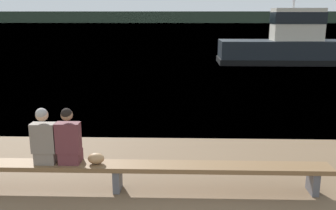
% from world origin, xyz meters
% --- Properties ---
extents(water_surface, '(240.00, 240.00, 0.00)m').
position_xyz_m(water_surface, '(0.00, 126.40, 0.00)').
color(water_surface, '#426B8E').
rests_on(water_surface, ground).
extents(far_shoreline, '(600.00, 12.00, 4.15)m').
position_xyz_m(far_shoreline, '(0.00, 144.33, 2.08)').
color(far_shoreline, '#2D3D2D').
rests_on(far_shoreline, ground).
extents(bench_main, '(7.50, 0.44, 0.50)m').
position_xyz_m(bench_main, '(-0.95, 3.49, 0.41)').
color(bench_main, brown).
rests_on(bench_main, ground).
extents(person_left, '(0.41, 0.37, 1.02)m').
position_xyz_m(person_left, '(-2.22, 3.49, 0.95)').
color(person_left, '#70665B').
rests_on(person_left, bench_main).
extents(person_right, '(0.41, 0.36, 1.02)m').
position_xyz_m(person_right, '(-1.79, 3.49, 0.94)').
color(person_right, '#56282D').
rests_on(person_right, bench_main).
extents(shopping_bag, '(0.29, 0.20, 0.20)m').
position_xyz_m(shopping_bag, '(-1.32, 3.48, 0.59)').
color(shopping_bag, '#9E754C').
rests_on(shopping_bag, bench_main).
extents(tugboat_red, '(8.87, 2.85, 6.56)m').
position_xyz_m(tugboat_red, '(7.16, 21.50, 1.09)').
color(tugboat_red, black).
rests_on(tugboat_red, water_surface).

